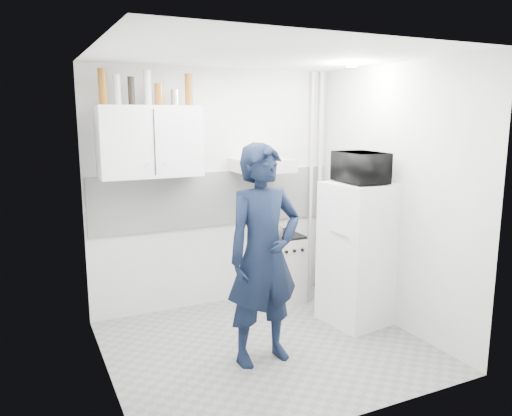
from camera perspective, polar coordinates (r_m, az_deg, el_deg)
name	(u,v)px	position (r m, az deg, el deg)	size (l,w,h in m)	color
floor	(266,346)	(4.79, 1.18, -15.51)	(2.80, 2.80, 0.00)	slate
ceiling	(267,55)	(4.33, 1.32, 17.12)	(2.80, 2.80, 0.00)	white
wall_back	(216,189)	(5.51, -4.64, 2.13)	(2.80, 2.80, 0.00)	silver
wall_left	(102,223)	(3.96, -17.16, -1.67)	(2.60, 2.60, 0.00)	silver
wall_right	(392,197)	(5.15, 15.28, 1.20)	(2.60, 2.60, 0.00)	silver
person	(264,255)	(4.22, 0.88, -5.42)	(0.69, 0.45, 1.89)	black
stove	(280,268)	(5.77, 2.73, -6.91)	(0.47, 0.47, 0.75)	beige
fridge	(358,253)	(5.19, 11.53, -5.10)	(0.60, 0.60, 1.45)	white
stove_top	(280,236)	(5.66, 2.77, -3.16)	(0.45, 0.45, 0.03)	black
saucepan	(275,232)	(5.56, 2.21, -2.76)	(0.17, 0.17, 0.09)	silver
microwave	(361,167)	(5.02, 11.90, 4.55)	(0.37, 0.55, 0.30)	black
bottle_a	(103,87)	(4.98, -17.14, 13.11)	(0.08, 0.08, 0.33)	brown
bottle_b	(117,90)	(5.00, -15.62, 12.87)	(0.07, 0.07, 0.28)	#B2B7BC
bottle_c	(131,91)	(5.02, -14.06, 12.86)	(0.06, 0.06, 0.27)	black
bottle_d	(148,88)	(5.06, -12.29, 13.29)	(0.08, 0.08, 0.33)	#B2B7BC
canister_a	(159,94)	(5.08, -11.03, 12.63)	(0.08, 0.08, 0.21)	brown
canister_b	(175,97)	(5.13, -9.25, 12.37)	(0.08, 0.08, 0.16)	silver
bottle_e	(189,90)	(5.17, -7.69, 13.25)	(0.08, 0.08, 0.31)	brown
upper_cabinet	(150,141)	(5.06, -12.02, 7.45)	(1.00, 0.35, 0.70)	white
range_hood	(262,165)	(5.42, 0.73, 4.91)	(0.60, 0.50, 0.14)	beige
backsplash	(216,199)	(5.51, -4.57, 1.08)	(2.74, 0.03, 0.60)	white
pipe_a	(320,183)	(6.02, 7.28, 2.81)	(0.05, 0.05, 2.60)	beige
pipe_b	(311,184)	(5.96, 6.31, 2.74)	(0.04, 0.04, 2.60)	beige
ceiling_spot_fixture	(352,66)	(5.02, 10.87, 15.70)	(0.10, 0.10, 0.02)	white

